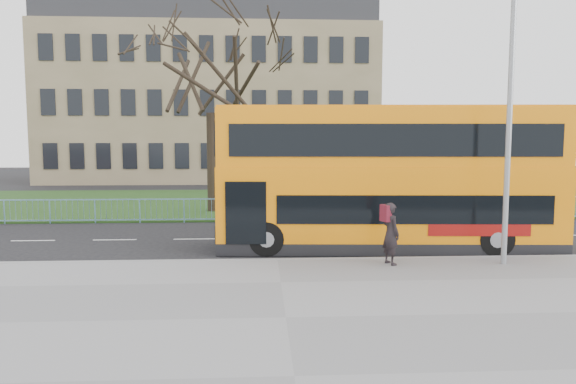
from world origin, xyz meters
name	(u,v)px	position (x,y,z in m)	size (l,w,h in m)	color
ground	(276,252)	(0.00, 0.00, 0.00)	(120.00, 120.00, 0.00)	black
pavement	(286,320)	(0.00, -6.75, 0.06)	(80.00, 10.50, 0.12)	slate
kerb	(277,261)	(0.00, -1.55, 0.07)	(80.00, 0.20, 0.14)	gray
grass_verge	(269,202)	(0.00, 14.30, 0.04)	(80.00, 15.40, 0.08)	#1A3714
guard_railing	(272,210)	(0.00, 6.60, 0.55)	(40.00, 0.12, 1.10)	#6699B6
bare_tree	(211,94)	(-3.00, 10.00, 6.14)	(8.48, 8.48, 12.11)	black
civic_building	(215,109)	(-5.00, 35.00, 7.00)	(30.00, 15.00, 14.00)	#7B6D4E
yellow_bus	(387,175)	(3.81, 0.39, 2.56)	(11.52, 3.41, 4.76)	orange
pedestrian	(391,234)	(3.26, -2.36, 1.02)	(0.66, 0.43, 1.81)	black
street_lamp	(506,112)	(6.50, -2.47, 4.52)	(1.70, 0.34, 8.02)	gray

